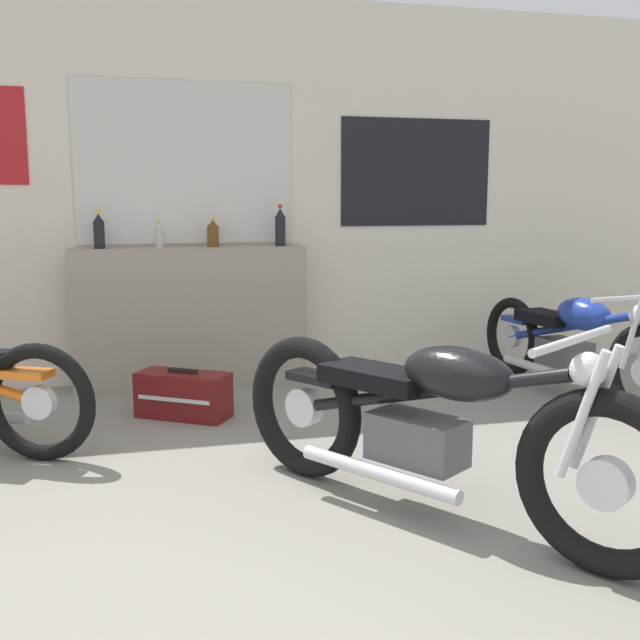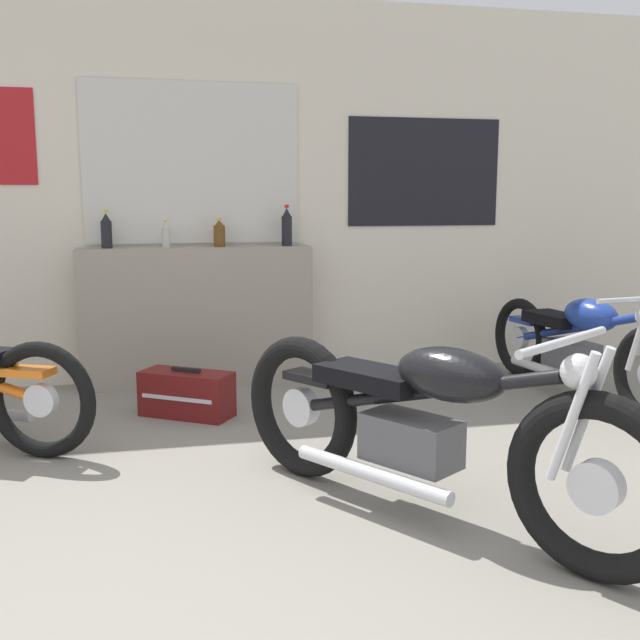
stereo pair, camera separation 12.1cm
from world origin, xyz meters
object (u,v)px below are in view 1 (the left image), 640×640
Objects in this scene: bottle_leftmost at (99,232)px; bottle_center at (213,234)px; bottle_right_center at (280,228)px; bottle_left_center at (159,236)px; motorcycle_blue at (571,341)px; motorcycle_black at (431,423)px; hard_case_darkred at (183,395)px.

bottle_center is (0.79, -0.00, -0.02)m from bottle_leftmost.
bottle_left_center is at bearing -178.19° from bottle_right_center.
bottle_center is 0.11× the size of motorcycle_blue.
motorcycle_black is (-1.72, -1.65, 0.03)m from motorcycle_blue.
bottle_leftmost is 1.28m from bottle_right_center.
hard_case_darkred is (0.08, -0.83, -0.95)m from bottle_left_center.
motorcycle_blue is at bearing -17.46° from bottle_leftmost.
motorcycle_blue is 1.02× the size of motorcycle_black.
motorcycle_black is 3.06× the size of hard_case_darkred.
bottle_leftmost reaches higher than hard_case_darkred.
bottle_left_center is 0.65× the size of bottle_right_center.
bottle_left_center is 0.32× the size of hard_case_darkred.
motorcycle_blue is 2.38m from motorcycle_black.
bottle_center is (0.38, 0.03, 0.01)m from bottle_left_center.
bottle_right_center is at bearing 152.16° from motorcycle_blue.
motorcycle_black is (1.40, -2.63, -0.71)m from bottle_leftmost.
hard_case_darkred is (-0.79, -0.85, -1.00)m from bottle_right_center.
bottle_leftmost is at bearing 179.48° from bottle_right_center.
bottle_center reaches higher than hard_case_darkred.
bottle_left_center is at bearing 95.67° from hard_case_darkred.
bottle_leftmost is 3.06m from motorcycle_black.
hard_case_darkred is at bearing 177.46° from motorcycle_blue.
motorcycle_blue is (1.84, -0.97, -0.75)m from bottle_right_center.
bottle_right_center is 2.72m from motorcycle_black.
motorcycle_black is (0.61, -2.62, -0.68)m from bottle_center.
bottle_center is 2.78m from motorcycle_black.
motorcycle_black reaches higher than hard_case_darkred.
bottle_right_center is 0.16× the size of motorcycle_blue.
bottle_right_center is (1.28, -0.01, 0.02)m from bottle_leftmost.
bottle_center is 0.50m from bottle_right_center.
bottle_leftmost is 1.35× the size of bottle_left_center.
motorcycle_blue is at bearing -22.74° from bottle_center.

